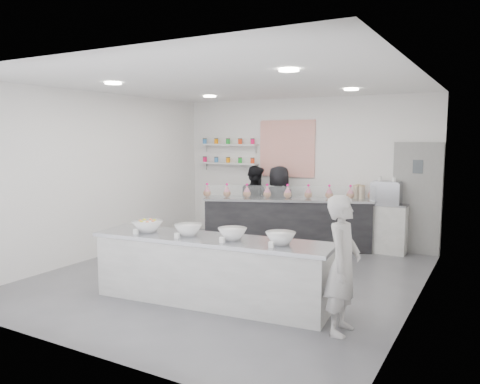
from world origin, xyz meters
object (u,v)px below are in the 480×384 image
prep_counter (210,270)px  staff_right (279,205)px  espresso_ledge (373,227)px  woman_prep (343,265)px  back_bar (287,223)px  espresso_machine (386,193)px  staff_left (255,203)px

prep_counter → staff_right: staff_right is taller
espresso_ledge → woman_prep: woman_prep is taller
back_bar → espresso_ledge: bearing=-0.1°
espresso_machine → woman_prep: size_ratio=0.34×
espresso_ledge → staff_left: (-2.46, -0.18, 0.32)m
staff_right → espresso_ledge: bearing=-170.5°
prep_counter → back_bar: bearing=89.7°
back_bar → espresso_machine: espresso_machine is taller
woman_prep → staff_left: (-3.08, 3.81, 0.01)m
staff_left → staff_right: bearing=-165.5°
woman_prep → staff_right: 4.49m
woman_prep → staff_right: (-2.49, 3.74, 0.02)m
espresso_machine → staff_right: size_ratio=0.33×
back_bar → staff_right: (-0.35, 0.36, 0.30)m
prep_counter → espresso_ledge: 4.09m
prep_counter → espresso_ledge: (1.19, 3.91, 0.03)m
back_bar → staff_right: size_ratio=2.01×
staff_right → espresso_machine: bearing=-171.3°
espresso_machine → woman_prep: bearing=-84.5°
prep_counter → back_bar: (-0.33, 3.30, 0.06)m
espresso_machine → espresso_ledge: bearing=180.0°
espresso_machine → staff_right: (-2.11, -0.25, -0.34)m
staff_left → staff_right: size_ratio=0.99×
prep_counter → espresso_machine: bearing=64.0°
prep_counter → espresso_machine: espresso_machine is taller
back_bar → espresso_machine: (1.75, 0.62, 0.64)m
back_bar → woman_prep: bearing=-79.9°
prep_counter → staff_left: staff_left is taller
prep_counter → espresso_ledge: bearing=67.1°
espresso_machine → woman_prep: woman_prep is taller
prep_counter → staff_left: (-1.27, 3.73, 0.35)m
back_bar → staff_left: (-0.94, 0.44, 0.29)m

